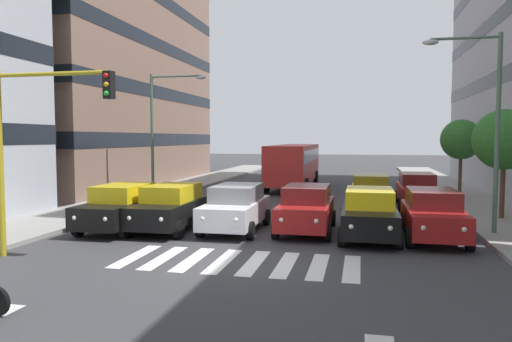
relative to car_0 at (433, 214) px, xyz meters
name	(u,v)px	position (x,y,z in m)	size (l,w,h in m)	color
ground_plane	(238,262)	(5.78, 4.30, -0.89)	(180.00, 180.00, 0.00)	#38383A
building_right_block_0	(87,26)	(22.61, -15.92, 10.94)	(11.90, 22.59, 23.66)	#846656
crosswalk_markings	(238,262)	(5.78, 4.30, -0.88)	(6.75, 2.80, 0.01)	silver
car_0	(433,214)	(0.00, 0.00, 0.00)	(2.02, 4.44, 1.72)	maroon
car_1	(369,213)	(2.12, 0.25, 0.00)	(2.02, 4.44, 1.72)	black
car_2	(306,208)	(4.40, -0.49, 0.00)	(2.02, 4.44, 1.72)	maroon
car_3	(236,207)	(7.02, -0.15, 0.00)	(2.02, 4.44, 1.72)	silver
car_4	(171,207)	(9.47, 0.24, 0.00)	(2.02, 4.44, 1.72)	black
car_5	(122,207)	(11.31, 0.60, 0.00)	(2.02, 4.44, 1.72)	black
car_row2_0	(417,190)	(-0.36, -8.08, 0.00)	(2.02, 4.44, 1.72)	maroon
car_row2_1	(370,192)	(1.97, -6.58, 0.00)	(2.02, 4.44, 1.72)	gold
bus_behind_traffic	(294,161)	(7.02, -16.24, 0.97)	(2.78, 10.50, 3.00)	red
traffic_light_gantry	(30,133)	(11.74, 5.10, 2.77)	(3.76, 0.36, 5.50)	#AD991E
street_lamp_left	(485,112)	(-1.80, -1.03, 3.53)	(2.66, 0.28, 6.99)	#4C6B56
street_lamp_right	(161,122)	(13.23, -7.69, 3.51)	(3.22, 0.28, 6.85)	#4C6B56
street_tree_1	(504,140)	(-3.36, -4.47, 2.54)	(2.52, 2.52, 4.54)	#513823
street_tree_2	(461,140)	(-3.15, -12.23, 2.51)	(2.29, 2.29, 4.41)	#513823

